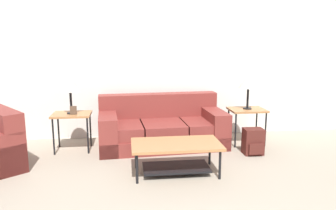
{
  "coord_description": "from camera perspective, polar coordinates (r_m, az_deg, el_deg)",
  "views": [
    {
      "loc": [
        -0.56,
        -1.03,
        1.69
      ],
      "look_at": [
        0.02,
        3.56,
        0.8
      ],
      "focal_mm": 35.0,
      "sensor_mm": 36.0,
      "label": 1
    }
  ],
  "objects": [
    {
      "name": "wall_back",
      "position": [
        5.88,
        -1.69,
        7.08
      ],
      "size": [
        8.99,
        0.06,
        2.6
      ],
      "color": "silver",
      "rests_on": "ground_plane"
    },
    {
      "name": "couch",
      "position": [
        5.44,
        -1.13,
        -4.02
      ],
      "size": [
        2.09,
        1.12,
        0.82
      ],
      "color": "maroon",
      "rests_on": "ground_plane"
    },
    {
      "name": "coffee_table",
      "position": [
        4.28,
        1.41,
        -7.98
      ],
      "size": [
        1.15,
        0.63,
        0.41
      ],
      "color": "#A87042",
      "rests_on": "ground_plane"
    },
    {
      "name": "side_table_left",
      "position": [
        5.34,
        -16.41,
        -2.07
      ],
      "size": [
        0.59,
        0.47,
        0.6
      ],
      "color": "#A87042",
      "rests_on": "ground_plane"
    },
    {
      "name": "side_table_right",
      "position": [
        5.62,
        13.6,
        -1.28
      ],
      "size": [
        0.59,
        0.47,
        0.6
      ],
      "color": "#A87042",
      "rests_on": "ground_plane"
    },
    {
      "name": "table_lamp_left",
      "position": [
        5.25,
        -16.7,
        3.38
      ],
      "size": [
        0.31,
        0.31,
        0.57
      ],
      "color": "black",
      "rests_on": "side_table_left"
    },
    {
      "name": "table_lamp_right",
      "position": [
        5.54,
        13.84,
        3.89
      ],
      "size": [
        0.31,
        0.31,
        0.57
      ],
      "color": "black",
      "rests_on": "side_table_right"
    },
    {
      "name": "backpack",
      "position": [
        5.19,
        14.61,
        -6.22
      ],
      "size": [
        0.29,
        0.29,
        0.4
      ],
      "color": "#4C1E19",
      "rests_on": "ground_plane"
    },
    {
      "name": "picture_frame",
      "position": [
        5.24,
        -16.17,
        -0.88
      ],
      "size": [
        0.1,
        0.04,
        0.13
      ],
      "color": "#4C3828",
      "rests_on": "side_table_left"
    }
  ]
}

